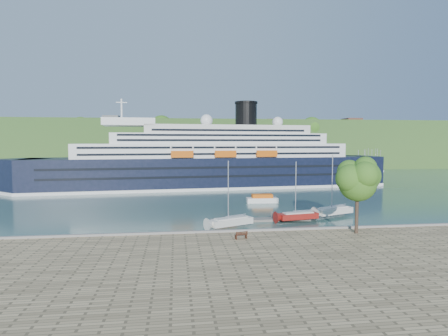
% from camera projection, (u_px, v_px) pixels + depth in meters
% --- Properties ---
extents(ground, '(400.00, 400.00, 0.00)m').
position_uv_depth(ground, '(272.00, 237.00, 52.43)').
color(ground, '#315851').
rests_on(ground, ground).
extents(far_hillside, '(400.00, 50.00, 24.00)m').
position_uv_depth(far_hillside, '(202.00, 145.00, 195.06)').
color(far_hillside, '#2C5723').
rests_on(far_hillside, ground).
extents(quay_coping, '(220.00, 0.50, 0.30)m').
position_uv_depth(quay_coping, '(272.00, 230.00, 52.15)').
color(quay_coping, slate).
rests_on(quay_coping, promenade).
extents(cruise_ship, '(113.64, 25.98, 25.30)m').
position_uv_depth(cruise_ship, '(207.00, 144.00, 108.64)').
color(cruise_ship, black).
rests_on(cruise_ship, ground).
extents(park_bench, '(1.82, 1.09, 1.09)m').
position_uv_depth(park_bench, '(241.00, 235.00, 47.74)').
color(park_bench, '#412012').
rests_on(park_bench, promenade).
extents(promenade_tree, '(6.78, 6.78, 11.23)m').
position_uv_depth(promenade_tree, '(357.00, 192.00, 50.46)').
color(promenade_tree, '#2C6B1C').
rests_on(promenade_tree, promenade).
extents(floating_pontoon, '(16.85, 2.22, 0.37)m').
position_uv_depth(floating_pontoon, '(261.00, 220.00, 63.35)').
color(floating_pontoon, gray).
rests_on(floating_pontoon, ground).
extents(sailboat_white_near, '(7.95, 5.18, 10.02)m').
position_uv_depth(sailboat_white_near, '(231.00, 196.00, 57.63)').
color(sailboat_white_near, silver).
rests_on(sailboat_white_near, ground).
extents(sailboat_red, '(7.72, 3.41, 9.65)m').
position_uv_depth(sailboat_red, '(298.00, 193.00, 62.32)').
color(sailboat_red, maroon).
rests_on(sailboat_red, ground).
extents(sailboat_white_far, '(8.45, 5.17, 10.59)m').
position_uv_depth(sailboat_white_far, '(334.00, 187.00, 66.47)').
color(sailboat_white_far, silver).
rests_on(sailboat_white_far, ground).
extents(tender_launch, '(6.93, 2.65, 1.89)m').
position_uv_depth(tender_launch, '(262.00, 198.00, 82.38)').
color(tender_launch, '#D6570C').
rests_on(tender_launch, ground).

